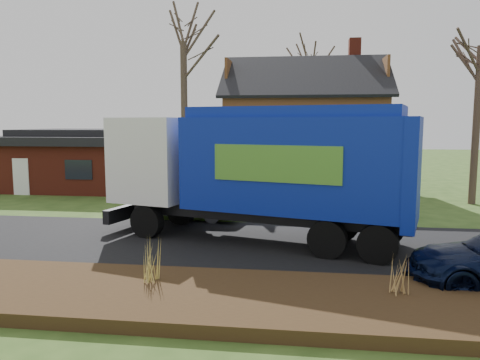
# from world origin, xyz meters

# --- Properties ---
(ground) EXTENTS (120.00, 120.00, 0.00)m
(ground) POSITION_xyz_m (0.00, 0.00, 0.00)
(ground) COLOR #2D4818
(ground) RESTS_ON ground
(road) EXTENTS (80.00, 7.00, 0.02)m
(road) POSITION_xyz_m (0.00, 0.00, 0.01)
(road) COLOR black
(road) RESTS_ON ground
(mulch_verge) EXTENTS (80.00, 3.50, 0.30)m
(mulch_verge) POSITION_xyz_m (0.00, -5.30, 0.15)
(mulch_verge) COLOR #311F10
(mulch_verge) RESTS_ON ground
(main_house) EXTENTS (12.95, 8.95, 9.26)m
(main_house) POSITION_xyz_m (1.49, 13.91, 4.03)
(main_house) COLOR beige
(main_house) RESTS_ON ground
(ranch_house) EXTENTS (9.80, 8.20, 3.70)m
(ranch_house) POSITION_xyz_m (-12.00, 13.00, 1.81)
(ranch_house) COLOR maroon
(ranch_house) RESTS_ON ground
(garbage_truck) EXTENTS (11.21, 5.70, 4.64)m
(garbage_truck) POSITION_xyz_m (0.54, 0.64, 2.68)
(garbage_truck) COLOR black
(garbage_truck) RESTS_ON ground
(silver_sedan) EXTENTS (5.02, 2.53, 1.58)m
(silver_sedan) POSITION_xyz_m (-2.93, 4.12, 0.79)
(silver_sedan) COLOR #B0B4B9
(silver_sedan) RESTS_ON ground
(tree_front_west) EXTENTS (3.84, 3.84, 11.40)m
(tree_front_west) POSITION_xyz_m (-4.18, 8.45, 9.40)
(tree_front_west) COLOR #443528
(tree_front_west) RESTS_ON ground
(tree_back) EXTENTS (3.54, 3.54, 11.22)m
(tree_back) POSITION_xyz_m (2.43, 20.63, 9.35)
(tree_back) COLOR #46352A
(tree_back) RESTS_ON ground
(grass_clump_mid) EXTENTS (0.37, 0.30, 1.03)m
(grass_clump_mid) POSITION_xyz_m (-1.63, -4.79, 0.81)
(grass_clump_mid) COLOR tan
(grass_clump_mid) RESTS_ON mulch_verge
(grass_clump_east) EXTENTS (0.34, 0.28, 0.86)m
(grass_clump_east) POSITION_xyz_m (4.15, -4.87, 0.73)
(grass_clump_east) COLOR #AE874C
(grass_clump_east) RESTS_ON mulch_verge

